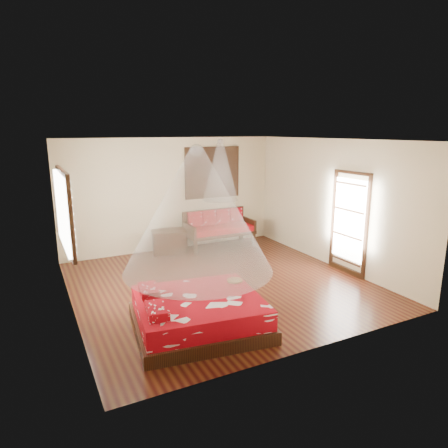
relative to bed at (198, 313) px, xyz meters
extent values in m
cube|color=black|center=(1.11, 1.49, -0.26)|extent=(5.50, 5.50, 0.02)
cube|color=white|center=(1.11, 1.49, 2.56)|extent=(5.50, 5.50, 0.02)
cube|color=beige|center=(-1.65, 1.49, 1.15)|extent=(0.02, 5.50, 2.80)
cube|color=beige|center=(3.87, 1.49, 1.15)|extent=(0.02, 5.50, 2.80)
cube|color=beige|center=(1.11, 4.25, 1.15)|extent=(5.50, 0.02, 2.80)
cube|color=beige|center=(1.11, -1.27, 1.15)|extent=(5.50, 0.02, 2.80)
cube|color=black|center=(0.02, 0.00, -0.15)|extent=(2.15, 2.00, 0.20)
cube|color=#930410|center=(0.02, 0.00, 0.10)|extent=(2.04, 1.88, 0.30)
cube|color=#930410|center=(-0.72, -0.27, 0.31)|extent=(0.34, 0.54, 0.13)
cube|color=#930410|center=(-0.62, 0.46, 0.31)|extent=(0.34, 0.54, 0.13)
cube|color=black|center=(1.40, 3.45, -0.04)|extent=(0.08, 0.08, 0.42)
cube|color=black|center=(3.05, 3.45, -0.04)|extent=(0.08, 0.08, 0.42)
cube|color=black|center=(1.40, 4.12, -0.04)|extent=(0.08, 0.08, 0.42)
cube|color=black|center=(3.05, 4.12, -0.04)|extent=(0.08, 0.08, 0.42)
cube|color=black|center=(2.22, 3.79, 0.13)|extent=(1.76, 0.78, 0.08)
cube|color=maroon|center=(2.22, 3.79, 0.24)|extent=(1.70, 0.72, 0.14)
cube|color=black|center=(2.22, 4.14, 0.42)|extent=(1.76, 0.06, 0.55)
cube|color=black|center=(1.38, 3.79, 0.29)|extent=(0.06, 0.78, 0.30)
cube|color=black|center=(3.07, 3.79, 0.29)|extent=(0.06, 0.78, 0.30)
cube|color=#930410|center=(1.64, 4.02, 0.50)|extent=(0.37, 0.19, 0.39)
cube|color=#930410|center=(2.03, 4.02, 0.50)|extent=(0.37, 0.19, 0.39)
cube|color=#930410|center=(2.42, 4.02, 0.50)|extent=(0.37, 0.19, 0.39)
cube|color=#930410|center=(2.81, 4.02, 0.50)|extent=(0.37, 0.19, 0.39)
cube|color=black|center=(0.89, 3.94, 0.01)|extent=(0.88, 0.71, 0.51)
cube|color=black|center=(0.89, 3.94, 0.29)|extent=(0.93, 0.76, 0.05)
cube|color=black|center=(2.22, 4.21, 1.65)|extent=(1.52, 0.06, 1.32)
cube|color=black|center=(2.22, 4.20, 1.65)|extent=(1.35, 0.04, 1.10)
cube|color=black|center=(-1.61, 1.69, 1.45)|extent=(0.08, 1.74, 1.34)
cube|color=white|center=(-1.57, 1.69, 1.45)|extent=(0.04, 1.54, 1.10)
cube|color=black|center=(3.83, 0.89, 0.80)|extent=(0.08, 1.02, 2.16)
cube|color=white|center=(3.81, 0.89, 0.90)|extent=(0.03, 0.82, 1.70)
cylinder|color=brown|center=(0.82, 0.35, 0.26)|extent=(0.26, 0.26, 0.03)
cone|color=white|center=(0.02, 0.00, 1.60)|extent=(2.21, 2.21, 1.80)
cone|color=white|center=(2.22, 3.74, 1.75)|extent=(0.88, 0.88, 1.50)
camera|label=1|loc=(-2.17, -5.19, 2.73)|focal=32.00mm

